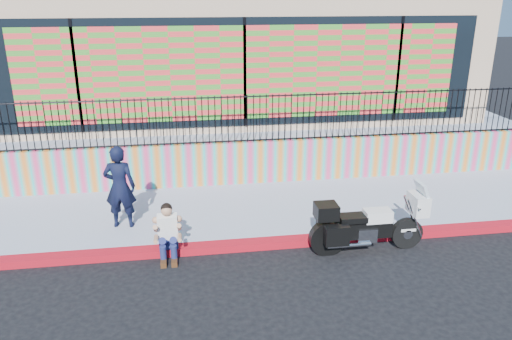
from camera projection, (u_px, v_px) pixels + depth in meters
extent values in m
plane|color=black|center=(272.00, 246.00, 10.06)|extent=(90.00, 90.00, 0.00)
cube|color=#A60B18|center=(272.00, 243.00, 10.03)|extent=(16.00, 0.30, 0.15)
cube|color=#97A0B5|center=(260.00, 210.00, 11.57)|extent=(16.00, 3.00, 0.15)
cube|color=#F23F7A|center=(250.00, 162.00, 12.85)|extent=(16.00, 0.20, 1.10)
cube|color=#97A0B5|center=(230.00, 118.00, 17.62)|extent=(16.00, 10.00, 1.25)
cube|color=tan|center=(229.00, 43.00, 16.55)|extent=(14.00, 8.00, 4.00)
cube|color=black|center=(245.00, 73.00, 12.94)|extent=(12.60, 0.04, 2.80)
cube|color=#FF383B|center=(245.00, 73.00, 12.91)|extent=(11.48, 0.02, 2.40)
cylinder|color=black|center=(407.00, 233.00, 9.91)|extent=(0.63, 0.13, 0.63)
cylinder|color=black|center=(327.00, 239.00, 9.68)|extent=(0.63, 0.13, 0.63)
cube|color=black|center=(368.00, 229.00, 9.74)|extent=(0.91, 0.27, 0.33)
cube|color=silver|center=(365.00, 233.00, 9.76)|extent=(0.38, 0.33, 0.29)
cube|color=white|center=(377.00, 215.00, 9.67)|extent=(0.53, 0.31, 0.23)
cube|color=black|center=(352.00, 218.00, 9.61)|extent=(0.53, 0.33, 0.12)
cube|color=white|center=(418.00, 204.00, 9.72)|extent=(0.29, 0.50, 0.40)
cube|color=silver|center=(422.00, 189.00, 9.63)|extent=(0.18, 0.44, 0.32)
cube|color=black|center=(326.00, 211.00, 9.47)|extent=(0.42, 0.40, 0.29)
cube|color=black|center=(337.00, 236.00, 9.35)|extent=(0.46, 0.17, 0.38)
cube|color=black|center=(328.00, 222.00, 9.89)|extent=(0.46, 0.17, 0.38)
cube|color=white|center=(407.00, 229.00, 9.88)|extent=(0.31, 0.15, 0.06)
imported|color=black|center=(120.00, 187.00, 10.31)|extent=(0.69, 0.50, 1.77)
cube|color=navy|center=(169.00, 242.00, 9.71)|extent=(0.36, 0.28, 0.18)
cube|color=white|center=(168.00, 227.00, 9.56)|extent=(0.38, 0.27, 0.54)
sphere|color=tan|center=(166.00, 211.00, 9.40)|extent=(0.21, 0.21, 0.21)
cube|color=#472814|center=(164.00, 263.00, 9.35)|extent=(0.11, 0.26, 0.10)
cube|color=#472814|center=(174.00, 262.00, 9.38)|extent=(0.11, 0.26, 0.10)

